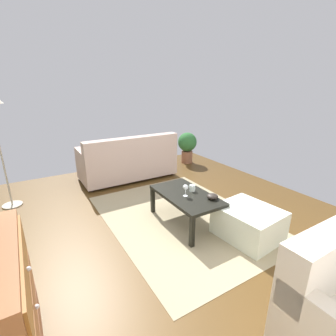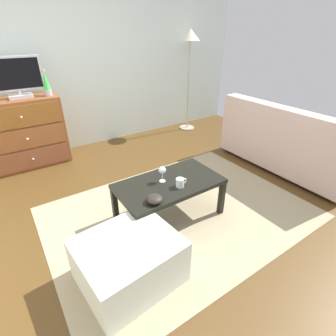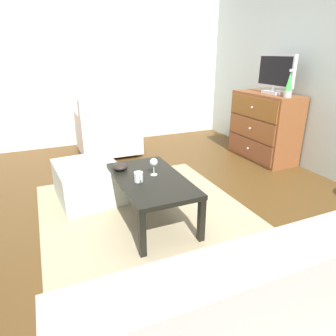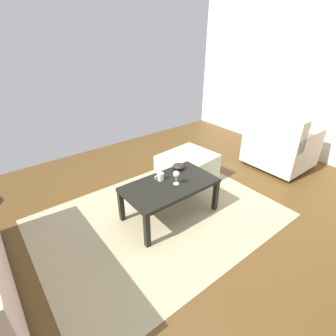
{
  "view_description": "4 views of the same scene",
  "coord_description": "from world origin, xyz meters",
  "px_view_note": "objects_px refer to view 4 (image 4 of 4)",
  "views": [
    {
      "loc": [
        -2.32,
        1.54,
        1.77
      ],
      "look_at": [
        0.09,
        0.08,
        0.82
      ],
      "focal_mm": 26.39,
      "sensor_mm": 36.0,
      "label": 1
    },
    {
      "loc": [
        -1.09,
        -1.91,
        1.71
      ],
      "look_at": [
        0.05,
        -0.21,
        0.59
      ],
      "focal_mm": 27.34,
      "sensor_mm": 36.0,
      "label": 2
    },
    {
      "loc": [
        2.33,
        -1.01,
        1.45
      ],
      "look_at": [
        0.21,
        -0.08,
        0.54
      ],
      "focal_mm": 31.81,
      "sensor_mm": 36.0,
      "label": 3
    },
    {
      "loc": [
        1.53,
        1.64,
        1.88
      ],
      "look_at": [
        0.08,
        -0.22,
        0.6
      ],
      "focal_mm": 27.37,
      "sensor_mm": 36.0,
      "label": 4
    }
  ],
  "objects_px": {
    "armchair": "(279,145)",
    "ottoman": "(187,168)",
    "wine_glass": "(176,175)",
    "coffee_table": "(170,187)",
    "bowl_decorative": "(178,166)",
    "mug": "(160,177)"
  },
  "relations": [
    {
      "from": "armchair",
      "to": "ottoman",
      "type": "height_order",
      "value": "armchair"
    },
    {
      "from": "bowl_decorative",
      "to": "armchair",
      "type": "xyz_separation_m",
      "value": [
        -1.73,
        0.28,
        -0.09
      ]
    },
    {
      "from": "coffee_table",
      "to": "bowl_decorative",
      "type": "bearing_deg",
      "value": -145.44
    },
    {
      "from": "wine_glass",
      "to": "bowl_decorative",
      "type": "height_order",
      "value": "wine_glass"
    },
    {
      "from": "armchair",
      "to": "mug",
      "type": "bearing_deg",
      "value": -5.77
    },
    {
      "from": "wine_glass",
      "to": "coffee_table",
      "type": "bearing_deg",
      "value": -45.73
    },
    {
      "from": "wine_glass",
      "to": "armchair",
      "type": "distance_m",
      "value": 1.98
    },
    {
      "from": "bowl_decorative",
      "to": "ottoman",
      "type": "height_order",
      "value": "bowl_decorative"
    },
    {
      "from": "coffee_table",
      "to": "ottoman",
      "type": "bearing_deg",
      "value": -145.9
    },
    {
      "from": "coffee_table",
      "to": "ottoman",
      "type": "xyz_separation_m",
      "value": [
        -0.67,
        -0.45,
        -0.18
      ]
    },
    {
      "from": "armchair",
      "to": "ottoman",
      "type": "relative_size",
      "value": 1.24
    },
    {
      "from": "bowl_decorative",
      "to": "armchair",
      "type": "height_order",
      "value": "armchair"
    },
    {
      "from": "coffee_table",
      "to": "wine_glass",
      "type": "distance_m",
      "value": 0.18
    },
    {
      "from": "coffee_table",
      "to": "bowl_decorative",
      "type": "height_order",
      "value": "bowl_decorative"
    },
    {
      "from": "coffee_table",
      "to": "mug",
      "type": "height_order",
      "value": "mug"
    },
    {
      "from": "coffee_table",
      "to": "ottoman",
      "type": "height_order",
      "value": "coffee_table"
    },
    {
      "from": "coffee_table",
      "to": "ottoman",
      "type": "relative_size",
      "value": 1.44
    },
    {
      "from": "mug",
      "to": "wine_glass",
      "type": "bearing_deg",
      "value": 116.8
    },
    {
      "from": "bowl_decorative",
      "to": "ottoman",
      "type": "bearing_deg",
      "value": -146.24
    },
    {
      "from": "coffee_table",
      "to": "mug",
      "type": "relative_size",
      "value": 8.86
    },
    {
      "from": "mug",
      "to": "ottoman",
      "type": "relative_size",
      "value": 0.16
    },
    {
      "from": "wine_glass",
      "to": "bowl_decorative",
      "type": "xyz_separation_m",
      "value": [
        -0.24,
        -0.24,
        -0.08
      ]
    }
  ]
}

